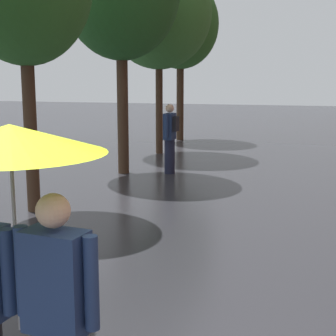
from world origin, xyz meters
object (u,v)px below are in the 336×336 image
at_px(couple_under_umbrella, 14,234).
at_px(street_tree_4, 180,25).
at_px(street_tree_3, 159,13).
at_px(pedestrian_walking_midground, 170,137).

bearing_deg(couple_under_umbrella, street_tree_4, 100.58).
bearing_deg(street_tree_3, couple_under_umbrella, -77.50).
relative_size(street_tree_3, pedestrian_walking_midground, 3.45).
bearing_deg(pedestrian_walking_midground, couple_under_umbrella, -80.55).
bearing_deg(pedestrian_walking_midground, street_tree_3, 111.10).
bearing_deg(street_tree_3, street_tree_4, 93.49).
height_order(couple_under_umbrella, pedestrian_walking_midground, couple_under_umbrella).
bearing_deg(pedestrian_walking_midground, street_tree_4, 102.16).
relative_size(street_tree_3, couple_under_umbrella, 2.80).
height_order(street_tree_3, couple_under_umbrella, street_tree_3).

